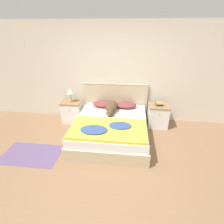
{
  "coord_description": "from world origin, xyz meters",
  "views": [
    {
      "loc": [
        0.43,
        -2.41,
        2.33
      ],
      "look_at": [
        0.01,
        1.26,
        0.56
      ],
      "focal_mm": 28.0,
      "sensor_mm": 36.0,
      "label": 1
    }
  ],
  "objects_px": {
    "dog": "(111,107)",
    "nightstand_right": "(158,116)",
    "bed": "(111,128)",
    "table_lamp": "(70,91)",
    "pillow_right": "(126,105)",
    "book_stack": "(159,104)",
    "nightstand_left": "(72,111)",
    "pillow_left": "(103,104)"
  },
  "relations": [
    {
      "from": "bed",
      "to": "nightstand_left",
      "type": "xyz_separation_m",
      "value": [
        -1.15,
        0.68,
        0.07
      ]
    },
    {
      "from": "nightstand_right",
      "to": "pillow_right",
      "type": "relative_size",
      "value": 1.04
    },
    {
      "from": "bed",
      "to": "nightstand_right",
      "type": "relative_size",
      "value": 3.29
    },
    {
      "from": "nightstand_right",
      "to": "book_stack",
      "type": "xyz_separation_m",
      "value": [
        -0.0,
        0.02,
        0.33
      ]
    },
    {
      "from": "bed",
      "to": "book_stack",
      "type": "xyz_separation_m",
      "value": [
        1.14,
        0.7,
        0.39
      ]
    },
    {
      "from": "dog",
      "to": "table_lamp",
      "type": "bearing_deg",
      "value": 168.99
    },
    {
      "from": "dog",
      "to": "book_stack",
      "type": "xyz_separation_m",
      "value": [
        1.19,
        0.23,
        0.05
      ]
    },
    {
      "from": "nightstand_left",
      "to": "table_lamp",
      "type": "xyz_separation_m",
      "value": [
        0.0,
        0.0,
        0.58
      ]
    },
    {
      "from": "bed",
      "to": "table_lamp",
      "type": "distance_m",
      "value": 1.48
    },
    {
      "from": "dog",
      "to": "table_lamp",
      "type": "xyz_separation_m",
      "value": [
        -1.1,
        0.21,
        0.3
      ]
    },
    {
      "from": "bed",
      "to": "table_lamp",
      "type": "bearing_deg",
      "value": 149.25
    },
    {
      "from": "nightstand_right",
      "to": "table_lamp",
      "type": "height_order",
      "value": "table_lamp"
    },
    {
      "from": "pillow_left",
      "to": "table_lamp",
      "type": "bearing_deg",
      "value": -176.91
    },
    {
      "from": "pillow_left",
      "to": "dog",
      "type": "height_order",
      "value": "dog"
    },
    {
      "from": "bed",
      "to": "pillow_right",
      "type": "bearing_deg",
      "value": 67.9
    },
    {
      "from": "pillow_right",
      "to": "book_stack",
      "type": "distance_m",
      "value": 0.85
    },
    {
      "from": "pillow_right",
      "to": "table_lamp",
      "type": "relative_size",
      "value": 1.52
    },
    {
      "from": "pillow_left",
      "to": "pillow_right",
      "type": "distance_m",
      "value": 0.59
    },
    {
      "from": "dog",
      "to": "table_lamp",
      "type": "height_order",
      "value": "table_lamp"
    },
    {
      "from": "nightstand_left",
      "to": "nightstand_right",
      "type": "relative_size",
      "value": 1.0
    },
    {
      "from": "nightstand_right",
      "to": "pillow_right",
      "type": "bearing_deg",
      "value": 176.68
    },
    {
      "from": "pillow_right",
      "to": "pillow_left",
      "type": "bearing_deg",
      "value": 180.0
    },
    {
      "from": "bed",
      "to": "pillow_left",
      "type": "relative_size",
      "value": 3.43
    },
    {
      "from": "table_lamp",
      "to": "pillow_left",
      "type": "bearing_deg",
      "value": 3.09
    },
    {
      "from": "bed",
      "to": "pillow_left",
      "type": "xyz_separation_m",
      "value": [
        -0.3,
        0.73,
        0.3
      ]
    },
    {
      "from": "bed",
      "to": "book_stack",
      "type": "distance_m",
      "value": 1.4
    },
    {
      "from": "pillow_left",
      "to": "pillow_right",
      "type": "xyz_separation_m",
      "value": [
        0.59,
        0.0,
        0.0
      ]
    },
    {
      "from": "dog",
      "to": "nightstand_right",
      "type": "bearing_deg",
      "value": 9.99
    },
    {
      "from": "bed",
      "to": "nightstand_right",
      "type": "distance_m",
      "value": 1.33
    },
    {
      "from": "nightstand_left",
      "to": "pillow_left",
      "type": "xyz_separation_m",
      "value": [
        0.85,
        0.05,
        0.24
      ]
    },
    {
      "from": "nightstand_left",
      "to": "pillow_right",
      "type": "height_order",
      "value": "pillow_right"
    },
    {
      "from": "nightstand_left",
      "to": "book_stack",
      "type": "bearing_deg",
      "value": 0.53
    },
    {
      "from": "bed",
      "to": "pillow_right",
      "type": "distance_m",
      "value": 0.84
    },
    {
      "from": "pillow_left",
      "to": "pillow_right",
      "type": "height_order",
      "value": "same"
    },
    {
      "from": "pillow_left",
      "to": "dog",
      "type": "relative_size",
      "value": 0.67
    },
    {
      "from": "pillow_left",
      "to": "nightstand_left",
      "type": "bearing_deg",
      "value": -176.68
    },
    {
      "from": "bed",
      "to": "book_stack",
      "type": "bearing_deg",
      "value": 31.44
    },
    {
      "from": "nightstand_right",
      "to": "book_stack",
      "type": "bearing_deg",
      "value": 95.32
    },
    {
      "from": "nightstand_right",
      "to": "pillow_right",
      "type": "distance_m",
      "value": 0.88
    },
    {
      "from": "nightstand_left",
      "to": "bed",
      "type": "bearing_deg",
      "value": -30.62
    },
    {
      "from": "bed",
      "to": "table_lamp",
      "type": "height_order",
      "value": "table_lamp"
    },
    {
      "from": "bed",
      "to": "pillow_right",
      "type": "height_order",
      "value": "pillow_right"
    }
  ]
}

